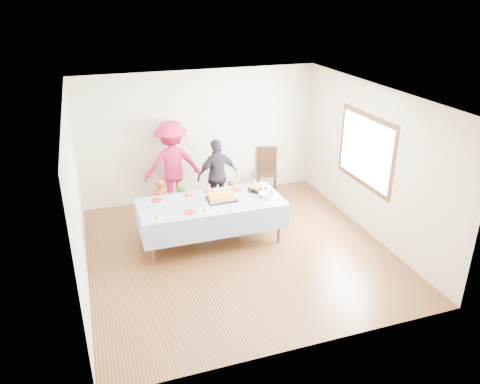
# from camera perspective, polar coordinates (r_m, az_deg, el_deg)

# --- Properties ---
(ground) EXTENTS (5.00, 5.00, 0.00)m
(ground) POSITION_cam_1_polar(r_m,az_deg,el_deg) (8.17, -0.20, -7.17)
(ground) COLOR #442913
(ground) RESTS_ON ground
(room_walls) EXTENTS (5.04, 5.04, 2.72)m
(room_walls) POSITION_cam_1_polar(r_m,az_deg,el_deg) (7.43, 0.17, 4.70)
(room_walls) COLOR beige
(room_walls) RESTS_ON ground
(party_table) EXTENTS (2.50, 1.10, 0.78)m
(party_table) POSITION_cam_1_polar(r_m,az_deg,el_deg) (8.14, -3.57, -1.52)
(party_table) COLOR #522D1C
(party_table) RESTS_ON ground
(birthday_cake) EXTENTS (0.51, 0.39, 0.09)m
(birthday_cake) POSITION_cam_1_polar(r_m,az_deg,el_deg) (8.17, -2.29, -0.65)
(birthday_cake) COLOR black
(birthday_cake) RESTS_ON party_table
(rolls_tray) EXTENTS (0.36, 0.36, 0.11)m
(rolls_tray) POSITION_cam_1_polar(r_m,az_deg,el_deg) (8.55, 2.14, 0.52)
(rolls_tray) COLOR black
(rolls_tray) RESTS_ON party_table
(punch_bowl) EXTENTS (0.28, 0.28, 0.07)m
(punch_bowl) POSITION_cam_1_polar(r_m,az_deg,el_deg) (8.30, 3.27, -0.32)
(punch_bowl) COLOR silver
(punch_bowl) RESTS_ON party_table
(party_hat) EXTENTS (0.09, 0.09, 0.16)m
(party_hat) POSITION_cam_1_polar(r_m,az_deg,el_deg) (8.72, 1.82, 1.26)
(party_hat) COLOR silver
(party_hat) RESTS_ON party_table
(fork_pile) EXTENTS (0.24, 0.18, 0.07)m
(fork_pile) POSITION_cam_1_polar(r_m,az_deg,el_deg) (8.07, 1.10, -1.02)
(fork_pile) COLOR white
(fork_pile) RESTS_ON party_table
(plate_red_far_a) EXTENTS (0.20, 0.20, 0.01)m
(plate_red_far_a) POSITION_cam_1_polar(r_m,az_deg,el_deg) (8.28, -10.10, -0.97)
(plate_red_far_a) COLOR red
(plate_red_far_a) RESTS_ON party_table
(plate_red_far_b) EXTENTS (0.17, 0.17, 0.01)m
(plate_red_far_b) POSITION_cam_1_polar(r_m,az_deg,el_deg) (8.39, -6.28, -0.38)
(plate_red_far_b) COLOR red
(plate_red_far_b) RESTS_ON party_table
(plate_red_far_c) EXTENTS (0.19, 0.19, 0.01)m
(plate_red_far_c) POSITION_cam_1_polar(r_m,az_deg,el_deg) (8.52, -3.87, 0.12)
(plate_red_far_c) COLOR red
(plate_red_far_c) RESTS_ON party_table
(plate_red_far_d) EXTENTS (0.19, 0.19, 0.01)m
(plate_red_far_d) POSITION_cam_1_polar(r_m,az_deg,el_deg) (8.58, -0.46, 0.36)
(plate_red_far_d) COLOR red
(plate_red_far_d) RESTS_ON party_table
(plate_red_near) EXTENTS (0.20, 0.20, 0.01)m
(plate_red_near) POSITION_cam_1_polar(r_m,az_deg,el_deg) (7.77, -6.24, -2.45)
(plate_red_near) COLOR red
(plate_red_near) RESTS_ON party_table
(plate_white_left) EXTENTS (0.23, 0.23, 0.01)m
(plate_white_left) POSITION_cam_1_polar(r_m,az_deg,el_deg) (7.63, -10.19, -3.22)
(plate_white_left) COLOR white
(plate_white_left) RESTS_ON party_table
(plate_white_mid) EXTENTS (0.22, 0.22, 0.01)m
(plate_white_mid) POSITION_cam_1_polar(r_m,az_deg,el_deg) (7.75, -4.40, -2.44)
(plate_white_mid) COLOR white
(plate_white_mid) RESTS_ON party_table
(plate_white_right) EXTENTS (0.24, 0.24, 0.01)m
(plate_white_right) POSITION_cam_1_polar(r_m,az_deg,el_deg) (8.14, 3.35, -1.06)
(plate_white_right) COLOR white
(plate_white_right) RESTS_ON party_table
(dining_chair) EXTENTS (0.55, 0.55, 0.99)m
(dining_chair) POSITION_cam_1_polar(r_m,az_deg,el_deg) (10.30, 3.31, 3.02)
(dining_chair) COLOR black
(dining_chair) RESTS_ON ground
(toddler_left) EXTENTS (0.37, 0.28, 0.90)m
(toddler_left) POSITION_cam_1_polar(r_m,az_deg,el_deg) (9.01, -9.68, -1.15)
(toddler_left) COLOR #C14F18
(toddler_left) RESTS_ON ground
(toddler_mid) EXTENTS (0.47, 0.32, 0.94)m
(toddler_mid) POSITION_cam_1_polar(r_m,az_deg,el_deg) (8.77, -6.87, -1.57)
(toddler_mid) COLOR #3F7828
(toddler_mid) RESTS_ON ground
(toddler_right) EXTENTS (0.44, 0.37, 0.81)m
(toddler_right) POSITION_cam_1_polar(r_m,az_deg,el_deg) (9.07, -1.15, -0.93)
(toddler_right) COLOR #B47354
(toddler_right) RESTS_ON ground
(adult_left) EXTENTS (1.18, 0.69, 1.80)m
(adult_left) POSITION_cam_1_polar(r_m,az_deg,el_deg) (9.56, -8.23, 3.36)
(adult_left) COLOR #B91747
(adult_left) RESTS_ON ground
(adult_right) EXTENTS (0.91, 0.49, 1.48)m
(adult_right) POSITION_cam_1_polar(r_m,az_deg,el_deg) (9.35, -2.76, 2.06)
(adult_right) COLOR #2B2634
(adult_right) RESTS_ON ground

